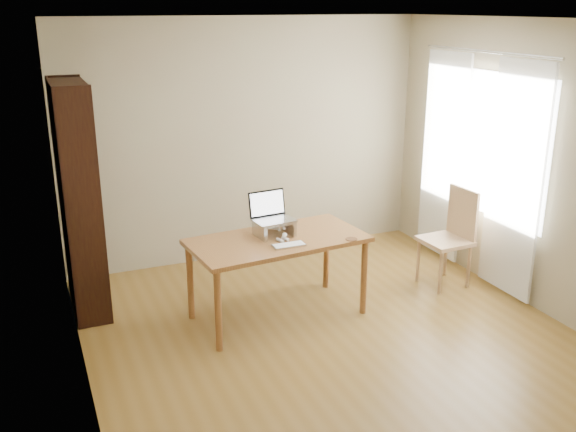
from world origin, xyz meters
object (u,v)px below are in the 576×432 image
(keyboard, at_px, (289,245))
(cat, at_px, (270,228))
(desk, at_px, (278,247))
(bookshelf, at_px, (80,199))
(laptop, at_px, (272,213))
(chair, at_px, (452,234))

(keyboard, height_order, cat, cat)
(cat, bearing_deg, desk, -93.19)
(bookshelf, xyz_separation_m, keyboard, (1.57, -1.09, -0.29))
(bookshelf, xyz_separation_m, laptop, (1.56, -0.73, -0.11))
(desk, height_order, keyboard, keyboard)
(desk, distance_m, chair, 1.87)
(keyboard, relative_size, chair, 0.29)
(desk, height_order, laptop, laptop)
(laptop, height_order, cat, laptop)
(laptop, height_order, chair, laptop)
(laptop, bearing_deg, bookshelf, 149.55)
(cat, xyz_separation_m, chair, (1.89, -0.12, -0.27))
(bookshelf, relative_size, laptop, 5.65)
(keyboard, bearing_deg, cat, 96.81)
(laptop, relative_size, chair, 0.38)
(desk, distance_m, keyboard, 0.24)
(bookshelf, height_order, cat, bookshelf)
(keyboard, bearing_deg, laptop, 92.31)
(laptop, xyz_separation_m, chair, (1.87, -0.15, -0.41))
(chair, bearing_deg, keyboard, -176.68)
(keyboard, bearing_deg, bookshelf, 145.36)
(bookshelf, relative_size, cat, 4.46)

